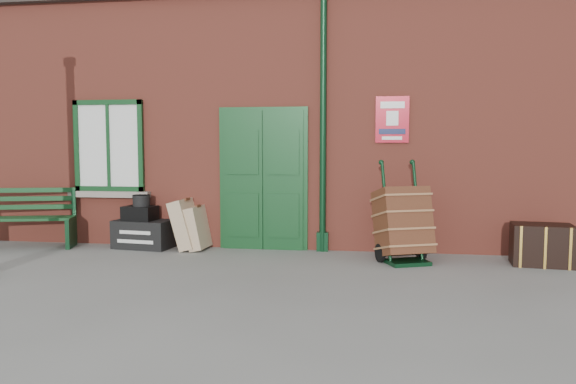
% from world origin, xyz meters
% --- Properties ---
extents(ground, '(80.00, 80.00, 0.00)m').
position_xyz_m(ground, '(0.00, 0.00, 0.00)').
color(ground, gray).
rests_on(ground, ground).
extents(station_building, '(10.30, 4.30, 4.36)m').
position_xyz_m(station_building, '(-0.00, 3.49, 2.16)').
color(station_building, '#A84736').
rests_on(station_building, ground).
extents(bench, '(1.68, 0.91, 1.00)m').
position_xyz_m(bench, '(-4.20, 1.00, 0.50)').
color(bench, '#103B19').
rests_on(bench, ground).
extents(houdini_trunk, '(0.96, 0.61, 0.45)m').
position_xyz_m(houdini_trunk, '(-2.24, 1.25, 0.23)').
color(houdini_trunk, black).
rests_on(houdini_trunk, ground).
extents(strongbox, '(0.54, 0.42, 0.23)m').
position_xyz_m(strongbox, '(-2.29, 1.25, 0.57)').
color(strongbox, black).
rests_on(strongbox, houdini_trunk).
extents(hatbox, '(0.30, 0.30, 0.18)m').
position_xyz_m(hatbox, '(-2.26, 1.25, 0.77)').
color(hatbox, black).
rests_on(hatbox, strongbox).
extents(suitcase_back, '(0.47, 0.59, 0.81)m').
position_xyz_m(suitcase_back, '(-1.51, 1.25, 0.41)').
color(suitcase_back, tan).
rests_on(suitcase_back, ground).
extents(suitcase_front, '(0.37, 0.53, 0.70)m').
position_xyz_m(suitcase_front, '(-1.33, 1.25, 0.35)').
color(suitcase_front, tan).
rests_on(suitcase_front, ground).
extents(porter_trolley, '(0.92, 0.95, 1.42)m').
position_xyz_m(porter_trolley, '(1.85, 0.82, 0.55)').
color(porter_trolley, black).
rests_on(porter_trolley, ground).
extents(dark_trunk, '(0.84, 0.59, 0.57)m').
position_xyz_m(dark_trunk, '(3.76, 0.90, 0.29)').
color(dark_trunk, black).
rests_on(dark_trunk, ground).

